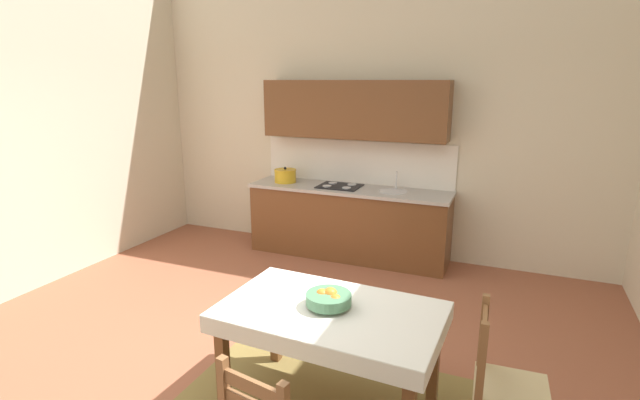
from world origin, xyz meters
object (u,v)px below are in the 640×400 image
(dining_table, at_px, (330,326))
(dining_chair_window_side, at_px, (504,387))
(fruit_bowl, at_px, (329,299))
(kitchen_cabinetry, at_px, (349,190))

(dining_table, xyz_separation_m, dining_chair_window_side, (1.09, 0.04, -0.18))
(dining_chair_window_side, xyz_separation_m, fruit_bowl, (-1.10, -0.02, 0.37))
(kitchen_cabinetry, bearing_deg, dining_chair_window_side, -55.19)
(dining_chair_window_side, bearing_deg, dining_table, -178.04)
(dining_table, height_order, fruit_bowl, fruit_bowl)
(dining_table, distance_m, dining_chair_window_side, 1.10)
(kitchen_cabinetry, height_order, dining_table, kitchen_cabinetry)
(kitchen_cabinetry, xyz_separation_m, fruit_bowl, (0.84, -2.82, -0.04))
(dining_table, relative_size, fruit_bowl, 4.90)
(dining_chair_window_side, bearing_deg, fruit_bowl, -178.80)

